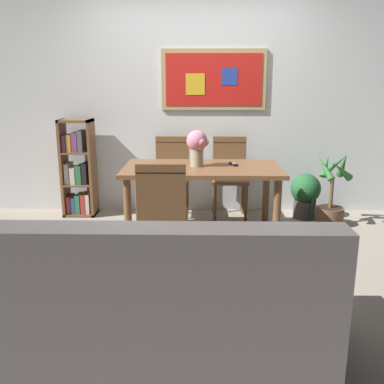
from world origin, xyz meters
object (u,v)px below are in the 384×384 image
object	(u,v)px
potted_ivy	(305,194)
flower_vase	(197,145)
dining_table	(202,176)
dining_chair_near_left	(162,208)
potted_palm	(331,200)
dining_chair_far_left	(172,170)
bookshelf	(78,172)
dining_chair_far_right	(230,170)
tv_remote	(233,164)
leather_couch	(164,302)

from	to	relation	value
potted_ivy	flower_vase	distance (m)	1.54
dining_table	dining_chair_near_left	xyz separation A→B (m)	(-0.32, -0.77, -0.09)
potted_palm	flower_vase	distance (m)	1.62
dining_chair_far_left	bookshelf	distance (m)	1.08
potted_ivy	flower_vase	world-z (taller)	flower_vase
dining_chair_far_right	dining_chair_near_left	bearing A→B (deg)	-112.58
flower_vase	potted_palm	bearing A→B (deg)	15.77
bookshelf	flower_vase	size ratio (longest dim) A/B	3.21
dining_chair_far_left	dining_chair_near_left	bearing A→B (deg)	-89.07
dining_chair_far_left	tv_remote	xyz separation A→B (m)	(0.65, -0.66, 0.20)
dining_chair_far_right	flower_vase	xyz separation A→B (m)	(-0.36, -0.73, 0.39)
dining_chair_far_right	leather_couch	distance (m)	2.68
dining_chair_near_left	potted_palm	size ratio (longest dim) A/B	1.12
leather_couch	potted_ivy	distance (m)	2.91
dining_chair_far_right	potted_palm	distance (m)	1.15
leather_couch	dining_table	bearing A→B (deg)	83.44
dining_chair_far_right	bookshelf	size ratio (longest dim) A/B	0.82
leather_couch	potted_palm	size ratio (longest dim) A/B	2.22
potted_palm	tv_remote	distance (m)	1.22
dining_chair_far_left	potted_ivy	bearing A→B (deg)	-2.33
leather_couch	bookshelf	distance (m)	2.90
leather_couch	flower_vase	world-z (taller)	flower_vase
dining_chair_far_right	potted_ivy	bearing A→B (deg)	-4.14
dining_chair_far_right	leather_couch	bearing A→B (deg)	-101.44
dining_chair_near_left	potted_ivy	xyz separation A→B (m)	(1.49, 1.46, -0.26)
dining_chair_near_left	dining_chair_far_left	distance (m)	1.52
dining_chair_near_left	flower_vase	distance (m)	0.92
dining_chair_far_right	bookshelf	bearing A→B (deg)	179.47
potted_palm	tv_remote	size ratio (longest dim) A/B	5.00
leather_couch	potted_palm	xyz separation A→B (m)	(1.60, 2.29, -0.02)
dining_chair_far_left	tv_remote	bearing A→B (deg)	-45.50
leather_couch	potted_ivy	world-z (taller)	leather_couch
dining_chair_near_left	tv_remote	bearing A→B (deg)	54.17
dining_table	bookshelf	xyz separation A→B (m)	(-1.42, 0.76, -0.12)
potted_palm	dining_chair_near_left	bearing A→B (deg)	-144.95
leather_couch	dining_chair_far_left	bearing A→B (deg)	92.78
dining_chair_far_right	potted_ivy	size ratio (longest dim) A/B	1.73
dining_chair_near_left	bookshelf	bearing A→B (deg)	125.77
flower_vase	dining_table	bearing A→B (deg)	-17.75
dining_chair_far_left	flower_vase	world-z (taller)	flower_vase
dining_chair_near_left	leather_couch	size ratio (longest dim) A/B	0.51
potted_palm	flower_vase	size ratio (longest dim) A/B	2.35
potted_ivy	dining_chair_far_right	bearing A→B (deg)	175.86
dining_table	potted_palm	bearing A→B (deg)	16.88
dining_table	potted_palm	world-z (taller)	potted_palm
dining_table	potted_ivy	xyz separation A→B (m)	(1.17, 0.68, -0.35)
bookshelf	potted_ivy	world-z (taller)	bookshelf
dining_chair_near_left	leather_couch	xyz separation A→B (m)	(0.10, -1.10, -0.23)
dining_chair_near_left	potted_palm	bearing A→B (deg)	35.05
dining_chair_near_left	dining_chair_far_left	xyz separation A→B (m)	(-0.02, 1.52, 0.00)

